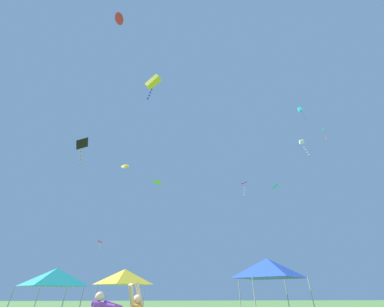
% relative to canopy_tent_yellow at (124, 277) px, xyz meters
% --- Properties ---
extents(canopy_tent_yellow, '(3.00, 3.00, 3.21)m').
position_rel_canopy_tent_yellow_xyz_m(canopy_tent_yellow, '(0.00, 0.00, 0.00)').
color(canopy_tent_yellow, '#9E9EA3').
rests_on(canopy_tent_yellow, ground).
extents(canopy_tent_teal, '(2.76, 2.76, 2.95)m').
position_rel_canopy_tent_yellow_xyz_m(canopy_tent_teal, '(-2.99, -3.89, -0.22)').
color(canopy_tent_teal, '#9E9EA3').
rests_on(canopy_tent_teal, ground).
extents(canopy_tent_blue, '(3.32, 3.32, 3.55)m').
position_rel_canopy_tent_yellow_xyz_m(canopy_tent_blue, '(9.10, -3.81, 0.30)').
color(canopy_tent_blue, '#9E9EA3').
rests_on(canopy_tent_blue, ground).
extents(kite_black_diamond, '(1.55, 1.50, 2.69)m').
position_rel_canopy_tent_yellow_xyz_m(kite_black_diamond, '(-6.46, 1.69, 12.05)').
color(kite_black_diamond, black).
extents(kite_magenta_delta, '(0.84, 0.83, 1.16)m').
position_rel_canopy_tent_yellow_xyz_m(kite_magenta_delta, '(-5.81, 11.85, 4.40)').
color(kite_magenta_delta, '#D6389E').
extents(kite_cyan_box, '(0.53, 0.62, 1.82)m').
position_rel_canopy_tent_yellow_xyz_m(kite_cyan_box, '(16.91, -0.24, 16.48)').
color(kite_cyan_box, '#2DB7CC').
extents(kite_cyan_diamond, '(0.78, 0.71, 1.70)m').
position_rel_canopy_tent_yellow_xyz_m(kite_cyan_diamond, '(20.09, 1.32, 15.03)').
color(kite_cyan_diamond, '#2DB7CC').
extents(kite_red_delta, '(1.36, 1.40, 0.75)m').
position_rel_canopy_tent_yellow_xyz_m(kite_red_delta, '(-2.54, -6.29, 21.37)').
color(kite_red_delta, red).
extents(kite_yellow_delta, '(1.01, 0.69, 0.88)m').
position_rel_canopy_tent_yellow_xyz_m(kite_yellow_delta, '(-3.08, 6.98, 12.53)').
color(kite_yellow_delta, yellow).
extents(kite_cyan_delta, '(1.47, 1.54, 0.80)m').
position_rel_canopy_tent_yellow_xyz_m(kite_cyan_delta, '(18.10, 12.10, 12.65)').
color(kite_cyan_delta, '#2DB7CC').
extents(kite_purple_diamond, '(1.08, 0.90, 1.89)m').
position_rel_canopy_tent_yellow_xyz_m(kite_purple_diamond, '(12.28, 8.71, 11.39)').
color(kite_purple_diamond, purple).
extents(kite_white_box, '(0.96, 1.32, 2.70)m').
position_rel_canopy_tent_yellow_xyz_m(kite_white_box, '(19.89, 5.55, 16.17)').
color(kite_white_box, white).
extents(kite_lime_diamond, '(1.73, 1.56, 0.52)m').
position_rel_canopy_tent_yellow_xyz_m(kite_lime_diamond, '(0.13, 17.30, 15.07)').
color(kite_lime_diamond, '#75D138').
extents(kite_yellow_box, '(1.55, 1.13, 3.23)m').
position_rel_canopy_tent_yellow_xyz_m(kite_yellow_box, '(0.98, -4.04, 15.35)').
color(kite_yellow_box, yellow).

